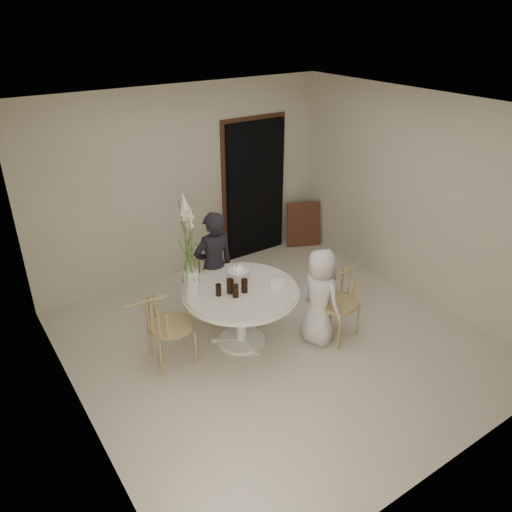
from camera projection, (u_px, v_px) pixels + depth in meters
ground at (278, 342)px, 5.95m from camera, size 4.50×4.50×0.00m
room_shell at (281, 216)px, 5.22m from camera, size 4.50×4.50×4.50m
doorway at (255, 190)px, 7.67m from camera, size 1.00×0.10×2.10m
door_trim at (254, 185)px, 7.67m from camera, size 1.12×0.03×2.22m
table at (241, 298)px, 5.68m from camera, size 1.33×1.33×0.73m
picture_frame at (303, 224)px, 8.20m from camera, size 0.57×0.38×0.73m
chair_far at (210, 274)px, 6.27m from camera, size 0.51×0.54×0.88m
chair_right at (343, 292)px, 5.91m from camera, size 0.57×0.54×0.85m
chair_left at (159, 321)px, 5.36m from camera, size 0.55×0.52×0.87m
girl at (214, 267)px, 6.12m from camera, size 0.54×0.37×1.44m
boy at (320, 297)px, 5.74m from camera, size 0.42×0.61×1.19m
birthday_cake at (239, 275)px, 5.80m from camera, size 0.25×0.25×0.17m
cola_tumbler_a at (236, 291)px, 5.45m from camera, size 0.07×0.07×0.15m
cola_tumbler_b at (244, 286)px, 5.54m from camera, size 0.08×0.08×0.16m
cola_tumbler_c at (218, 290)px, 5.48m from camera, size 0.07×0.07×0.14m
cola_tumbler_d at (230, 286)px, 5.52m from camera, size 0.10×0.10×0.17m
plate_stack at (278, 284)px, 5.69m from camera, size 0.25×0.25×0.05m
flower_vase at (189, 251)px, 5.28m from camera, size 0.16×0.16×1.21m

